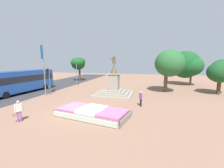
{
  "coord_description": "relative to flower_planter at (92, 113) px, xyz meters",
  "views": [
    {
      "loc": [
        6.51,
        -12.07,
        4.51
      ],
      "look_at": [
        2.51,
        3.67,
        2.06
      ],
      "focal_mm": 24.0,
      "sensor_mm": 36.0,
      "label": 1
    }
  ],
  "objects": [
    {
      "name": "park_tree_behind_statue",
      "position": [
        -11.62,
        20.72,
        3.84
      ],
      "size": [
        3.28,
        4.05,
        5.44
      ],
      "color": "#4C3823",
      "rests_on": "ground_plane"
    },
    {
      "name": "park_tree_far_right",
      "position": [
        7.22,
        11.95,
        4.01
      ],
      "size": [
        4.13,
        4.93,
        6.16
      ],
      "color": "brown",
      "rests_on": "ground_plane"
    },
    {
      "name": "traffic_light_far_corner",
      "position": [
        -8.72,
        14.02,
        2.51
      ],
      "size": [
        0.41,
        0.29,
        4.02
      ],
      "color": "slate",
      "rests_on": "ground_plane"
    },
    {
      "name": "banner_pole",
      "position": [
        -8.87,
        5.58,
        3.58
      ],
      "size": [
        0.22,
        0.73,
        7.27
      ],
      "color": "slate",
      "rests_on": "ground_plane"
    },
    {
      "name": "pedestrian_near_planter",
      "position": [
        3.75,
        3.8,
        0.61
      ],
      "size": [
        0.37,
        0.52,
        1.57
      ],
      "color": "black",
      "rests_on": "ground_plane"
    },
    {
      "name": "park_tree_street_side",
      "position": [
        11.3,
        20.12,
        3.54
      ],
      "size": [
        5.75,
        5.46,
        6.48
      ],
      "color": "#4C3823",
      "rests_on": "ground_plane"
    },
    {
      "name": "statue_monument",
      "position": [
        -0.19,
        8.55,
        0.66
      ],
      "size": [
        5.1,
        5.1,
        5.28
      ],
      "color": "gray",
      "rests_on": "ground_plane"
    },
    {
      "name": "pedestrian_with_handbag",
      "position": [
        -4.88,
        -2.49,
        0.63
      ],
      "size": [
        0.49,
        0.65,
        1.65
      ],
      "color": "#8C4C99",
      "rests_on": "ground_plane"
    },
    {
      "name": "ground_plane",
      "position": [
        -1.96,
        0.89,
        -0.29
      ],
      "size": [
        84.97,
        84.97,
        0.0
      ],
      "primitive_type": "plane",
      "color": "#8C6651"
    },
    {
      "name": "traffic_light_mid_block",
      "position": [
        -8.85,
        6.41,
        2.16
      ],
      "size": [
        0.41,
        0.28,
        3.55
      ],
      "color": "#4C5156",
      "rests_on": "ground_plane"
    },
    {
      "name": "flower_planter",
      "position": [
        0.0,
        0.0,
        0.0
      ],
      "size": [
        6.52,
        3.91,
        0.67
      ],
      "color": "#38281C",
      "rests_on": "ground_plane"
    },
    {
      "name": "city_bus",
      "position": [
        -13.38,
        5.95,
        1.53
      ],
      "size": [
        3.21,
        11.05,
        3.16
      ],
      "color": "#1E4799",
      "rests_on": "ground_plane"
    },
    {
      "name": "park_tree_far_left",
      "position": [
        13.98,
        12.27,
        2.88
      ],
      "size": [
        3.86,
        3.82,
        4.84
      ],
      "color": "#4C3823",
      "rests_on": "ground_plane"
    }
  ]
}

